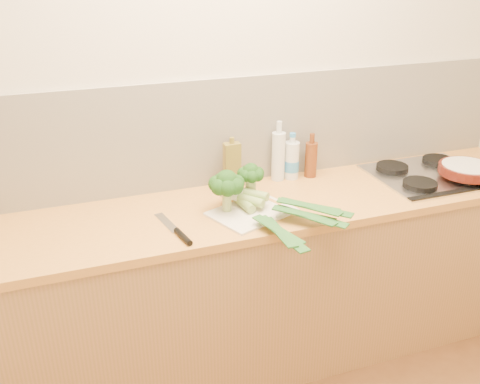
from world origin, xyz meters
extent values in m
plane|color=beige|center=(0.00, 1.50, 1.30)|extent=(3.50, 0.00, 3.50)
cube|color=silver|center=(0.00, 1.49, 1.17)|extent=(3.20, 0.02, 0.54)
cube|color=#A57344|center=(0.00, 1.20, 0.43)|extent=(3.20, 0.60, 0.86)
cube|color=gold|center=(0.00, 1.20, 0.88)|extent=(3.20, 0.62, 0.04)
cube|color=silver|center=(1.02, 1.20, 0.91)|extent=(0.58, 0.50, 0.01)
cube|color=black|center=(1.02, 0.97, 0.91)|extent=(0.58, 0.04, 0.01)
cylinder|color=black|center=(0.87, 1.08, 0.93)|extent=(0.17, 0.17, 0.03)
cylinder|color=black|center=(1.17, 1.08, 0.93)|extent=(0.17, 0.17, 0.03)
cylinder|color=black|center=(0.87, 1.32, 0.93)|extent=(0.17, 0.17, 0.03)
cylinder|color=black|center=(1.17, 1.32, 0.93)|extent=(0.17, 0.17, 0.03)
cube|color=beige|center=(-0.02, 1.11, 0.91)|extent=(0.43, 0.38, 0.01)
cylinder|color=#93A962|center=(-0.12, 1.16, 0.95)|extent=(0.04, 0.04, 0.08)
sphere|color=#11340E|center=(-0.12, 1.16, 1.06)|extent=(0.10, 0.10, 0.10)
sphere|color=#11340E|center=(-0.08, 1.16, 1.04)|extent=(0.08, 0.08, 0.08)
sphere|color=#11340E|center=(-0.09, 1.19, 1.04)|extent=(0.08, 0.08, 0.08)
sphere|color=#11340E|center=(-0.13, 1.20, 1.04)|extent=(0.08, 0.08, 0.08)
sphere|color=#11340E|center=(-0.17, 1.18, 1.04)|extent=(0.08, 0.08, 0.08)
sphere|color=#11340E|center=(-0.17, 1.14, 1.04)|extent=(0.08, 0.08, 0.08)
sphere|color=#11340E|center=(-0.13, 1.11, 1.04)|extent=(0.08, 0.08, 0.08)
sphere|color=#11340E|center=(-0.09, 1.12, 1.04)|extent=(0.08, 0.08, 0.08)
cylinder|color=#93A962|center=(0.01, 1.22, 0.96)|extent=(0.05, 0.05, 0.10)
sphere|color=#11340E|center=(0.01, 1.22, 1.06)|extent=(0.08, 0.08, 0.08)
sphere|color=#11340E|center=(0.05, 1.22, 1.05)|extent=(0.06, 0.06, 0.06)
sphere|color=#11340E|center=(0.04, 1.24, 1.05)|extent=(0.06, 0.06, 0.06)
sphere|color=#11340E|center=(0.01, 1.25, 1.05)|extent=(0.06, 0.06, 0.06)
sphere|color=#11340E|center=(-0.02, 1.23, 1.05)|extent=(0.06, 0.06, 0.06)
sphere|color=#11340E|center=(-0.02, 1.20, 1.05)|extent=(0.06, 0.06, 0.06)
sphere|color=#11340E|center=(0.01, 1.18, 1.05)|extent=(0.06, 0.06, 0.06)
sphere|color=#11340E|center=(0.04, 1.19, 1.05)|extent=(0.06, 0.06, 0.06)
cylinder|color=white|center=(-0.06, 1.30, 0.93)|extent=(0.06, 0.13, 0.04)
cylinder|color=#83A251|center=(-0.04, 1.16, 0.93)|extent=(0.07, 0.17, 0.04)
cube|color=#1B4C1B|center=(0.00, 0.85, 0.93)|extent=(0.05, 0.30, 0.02)
cube|color=#1B4C1B|center=(0.01, 0.83, 0.94)|extent=(0.10, 0.34, 0.01)
cube|color=#1B4C1B|center=(0.00, 0.86, 0.94)|extent=(0.14, 0.28, 0.02)
cylinder|color=white|center=(-0.08, 1.22, 0.95)|extent=(0.09, 0.11, 0.04)
cylinder|color=#83A251|center=(-0.01, 1.14, 0.95)|extent=(0.11, 0.13, 0.04)
cube|color=#1B4C1B|center=(0.16, 0.92, 0.95)|extent=(0.18, 0.29, 0.02)
cube|color=#1B4C1B|center=(0.17, 0.90, 0.95)|extent=(0.25, 0.30, 0.01)
cube|color=#1B4C1B|center=(0.15, 0.92, 0.96)|extent=(0.24, 0.22, 0.02)
cylinder|color=white|center=(-0.05, 1.23, 0.97)|extent=(0.09, 0.10, 0.04)
cylinder|color=#83A251|center=(0.02, 1.15, 0.97)|extent=(0.11, 0.12, 0.04)
cube|color=#1B4C1B|center=(0.20, 0.95, 0.97)|extent=(0.19, 0.28, 0.02)
cube|color=#1B4C1B|center=(0.21, 0.94, 0.97)|extent=(0.26, 0.29, 0.01)
cube|color=#1B4C1B|center=(0.19, 0.96, 0.97)|extent=(0.25, 0.20, 0.02)
cube|color=silver|center=(-0.41, 1.15, 0.90)|extent=(0.08, 0.21, 0.00)
cylinder|color=black|center=(-0.37, 0.98, 0.91)|extent=(0.05, 0.14, 0.02)
cylinder|color=#4F160D|center=(1.16, 1.09, 0.96)|extent=(0.28, 0.28, 0.05)
cylinder|color=beige|center=(1.16, 1.09, 0.99)|extent=(0.25, 0.25, 0.00)
cube|color=olive|center=(-0.01, 1.40, 1.02)|extent=(0.08, 0.05, 0.24)
cylinder|color=olive|center=(-0.01, 1.40, 1.16)|extent=(0.02, 0.02, 0.03)
cylinder|color=silver|center=(0.25, 1.44, 1.03)|extent=(0.07, 0.07, 0.25)
cylinder|color=silver|center=(0.25, 1.44, 1.18)|extent=(0.03, 0.03, 0.06)
cylinder|color=#5F2E12|center=(0.43, 1.42, 0.99)|extent=(0.06, 0.06, 0.19)
cylinder|color=#5F2E12|center=(0.43, 1.42, 1.11)|extent=(0.03, 0.03, 0.05)
cylinder|color=silver|center=(0.32, 1.43, 1.00)|extent=(0.08, 0.08, 0.20)
cylinder|color=silver|center=(0.32, 1.43, 1.11)|extent=(0.03, 0.03, 0.03)
cylinder|color=#3789D1|center=(0.32, 1.43, 0.97)|extent=(0.08, 0.08, 0.06)
camera|label=1|loc=(-0.80, -0.92, 2.00)|focal=40.00mm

